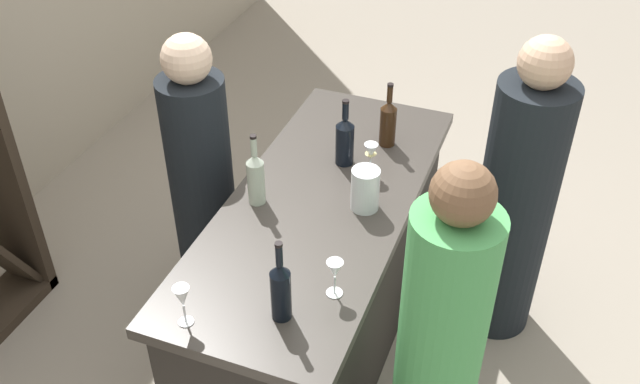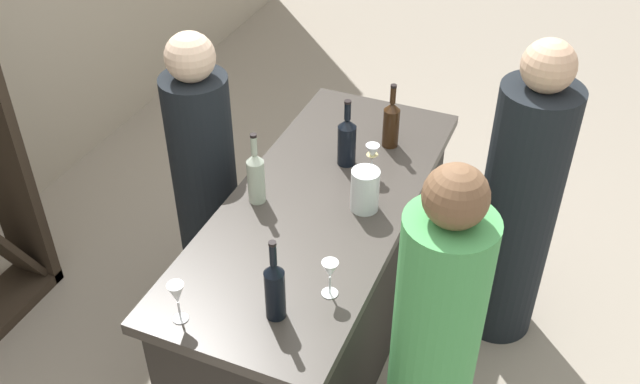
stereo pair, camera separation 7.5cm
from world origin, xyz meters
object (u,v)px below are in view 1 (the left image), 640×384
object	(u,v)px
wine_bottle_leftmost_near_black	(281,289)
wine_bottle_second_left_clear_pale	(256,177)
wine_bottle_second_right_amber_brown	(388,122)
wine_glass_near_center	(371,153)
person_center_guest	(515,205)
wine_glass_near_right	(182,298)
wine_bottle_center_near_black	(344,139)
person_left_guest	(437,364)
person_right_guest	(202,186)
wine_glass_near_left	(335,271)
water_pitcher	(365,189)

from	to	relation	value
wine_bottle_leftmost_near_black	wine_bottle_second_left_clear_pale	world-z (taller)	wine_bottle_leftmost_near_black
wine_bottle_second_right_amber_brown	wine_glass_near_center	bearing A→B (deg)	179.85
wine_bottle_leftmost_near_black	person_center_guest	bearing A→B (deg)	-28.99
wine_bottle_leftmost_near_black	wine_glass_near_right	distance (m)	0.33
wine_glass_near_center	wine_bottle_center_near_black	bearing A→B (deg)	73.17
wine_bottle_leftmost_near_black	wine_bottle_center_near_black	distance (m)	0.97
wine_glass_near_center	person_left_guest	distance (m)	0.99
wine_glass_near_right	person_right_guest	world-z (taller)	person_right_guest
wine_bottle_second_left_clear_pale	person_center_guest	distance (m)	1.24
wine_glass_near_left	wine_glass_near_center	xyz separation A→B (m)	(0.75, 0.11, -0.00)
wine_bottle_center_near_black	person_right_guest	world-z (taller)	person_right_guest
wine_bottle_leftmost_near_black	person_left_guest	size ratio (longest dim) A/B	0.21
wine_bottle_leftmost_near_black	person_right_guest	xyz separation A→B (m)	(0.84, 0.79, -0.36)
wine_bottle_center_near_black	person_right_guest	size ratio (longest dim) A/B	0.22
wine_bottle_second_right_amber_brown	wine_glass_near_right	bearing A→B (deg)	166.08
person_center_guest	wine_bottle_center_near_black	bearing A→B (deg)	10.03
wine_bottle_leftmost_near_black	wine_bottle_second_right_amber_brown	bearing A→B (deg)	-1.41
water_pitcher	wine_bottle_center_near_black	bearing A→B (deg)	34.52
wine_glass_near_left	water_pitcher	xyz separation A→B (m)	(0.52, 0.05, -0.02)
person_left_guest	person_right_guest	xyz separation A→B (m)	(0.71, 1.33, -0.06)
wine_bottle_second_left_clear_pale	wine_glass_near_right	distance (m)	0.71
wine_glass_near_center	water_pitcher	world-z (taller)	water_pitcher
person_center_guest	wine_glass_near_right	bearing A→B (deg)	47.86
wine_glass_near_center	wine_glass_near_right	world-z (taller)	wine_glass_near_right
wine_glass_near_right	water_pitcher	bearing A→B (deg)	-24.54
wine_glass_near_left	wine_glass_near_right	size ratio (longest dim) A/B	0.92
wine_bottle_center_near_black	person_left_guest	distance (m)	1.10
wine_bottle_second_left_clear_pale	wine_glass_near_right	world-z (taller)	wine_bottle_second_left_clear_pale
wine_glass_near_center	person_center_guest	bearing A→B (deg)	-66.80
wine_glass_near_left	person_right_guest	bearing A→B (deg)	54.23
person_right_guest	wine_bottle_second_right_amber_brown	bearing A→B (deg)	4.46
wine_glass_near_center	person_left_guest	size ratio (longest dim) A/B	0.10
water_pitcher	person_right_guest	distance (m)	0.94
person_left_guest	person_right_guest	size ratio (longest dim) A/B	1.09
wine_glass_near_center	person_left_guest	bearing A→B (deg)	-147.18
water_pitcher	person_center_guest	bearing A→B (deg)	-48.87
wine_bottle_second_left_clear_pale	wine_glass_near_center	world-z (taller)	wine_bottle_second_left_clear_pale
water_pitcher	person_right_guest	bearing A→B (deg)	80.19
wine_bottle_center_near_black	wine_glass_near_center	size ratio (longest dim) A/B	2.07
wine_bottle_leftmost_near_black	person_center_guest	xyz separation A→B (m)	(1.19, -0.66, -0.33)
wine_bottle_second_left_clear_pale	wine_bottle_center_near_black	bearing A→B (deg)	-31.33
wine_bottle_center_near_black	wine_bottle_second_right_amber_brown	distance (m)	0.26
wine_glass_near_left	water_pitcher	world-z (taller)	water_pitcher
wine_glass_near_left	water_pitcher	bearing A→B (deg)	6.02
person_right_guest	water_pitcher	bearing A→B (deg)	-28.04
wine_bottle_center_near_black	wine_glass_near_left	bearing A→B (deg)	-162.82
wine_glass_near_center	wine_glass_near_right	xyz separation A→B (m)	(-1.07, 0.33, 0.01)
person_left_guest	person_center_guest	distance (m)	1.07
person_center_guest	water_pitcher	bearing A→B (deg)	34.65
wine_bottle_second_right_amber_brown	wine_bottle_second_left_clear_pale	bearing A→B (deg)	148.07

